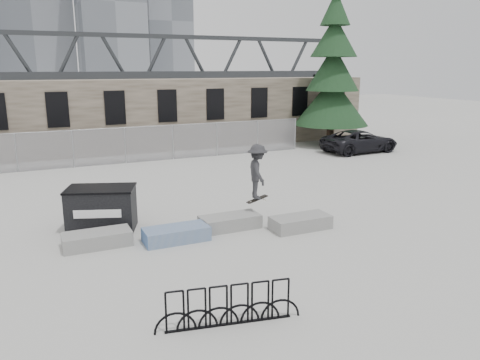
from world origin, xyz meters
The scene contains 13 objects.
ground centered at (0.00, 0.00, 0.00)m, with size 120.00×120.00×0.00m, color #A2A29E.
stone_wall centered at (0.00, 16.24, 2.26)m, with size 36.00×2.58×4.50m.
chainlink_fence centered at (0.00, 12.50, 1.04)m, with size 22.06×0.06×2.02m.
planter_far_left centered at (-3.26, 0.27, 0.24)m, with size 2.00×0.90×0.45m.
planter_center_left centered at (-0.96, -0.30, 0.24)m, with size 2.00×0.90×0.45m.
planter_center_right centered at (1.02, 0.08, 0.24)m, with size 2.00×0.90×0.45m.
planter_offset centered at (3.14, -0.95, 0.24)m, with size 2.00×0.90×0.45m.
dumpster centered at (-2.87, 1.75, 0.72)m, with size 2.50×1.99×1.43m.
bike_rack centered at (-1.37, -5.45, 0.44)m, with size 3.10×0.61×0.90m.
spruce_tree centered at (14.09, 13.01, 4.64)m, with size 4.99×4.99×11.50m.
truss_bridge centered at (10.00, 55.00, 4.13)m, with size 70.00×3.00×9.80m.
suv centered at (14.20, 9.93, 0.70)m, with size 2.32×5.03×1.40m, color black.
skateboarder centered at (2.16, 0.32, 1.79)m, with size 0.94×1.34×2.01m.
Camera 1 is at (-4.82, -13.57, 5.28)m, focal length 35.00 mm.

